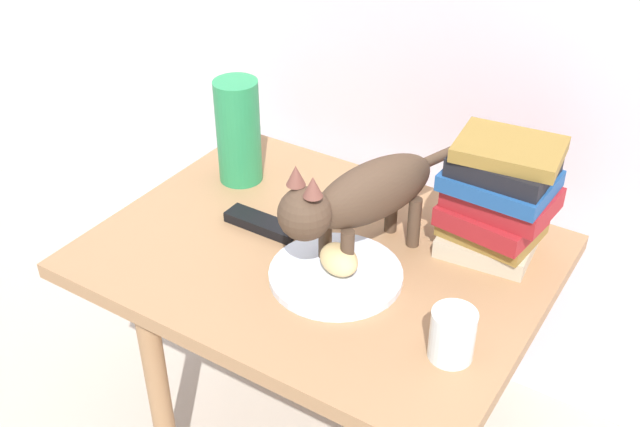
% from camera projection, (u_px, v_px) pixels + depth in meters
% --- Properties ---
extents(side_table, '(0.81, 0.62, 0.54)m').
position_uv_depth(side_table, '(320.00, 280.00, 1.43)').
color(side_table, '#9E724C').
rests_on(side_table, ground).
extents(plate, '(0.23, 0.23, 0.01)m').
position_uv_depth(plate, '(336.00, 274.00, 1.32)').
color(plate, silver).
rests_on(plate, side_table).
extents(bread_roll, '(0.10, 0.09, 0.05)m').
position_uv_depth(bread_roll, '(339.00, 259.00, 1.31)').
color(bread_roll, '#E0BC7A').
rests_on(bread_roll, plate).
extents(cat, '(0.20, 0.46, 0.23)m').
position_uv_depth(cat, '(361.00, 197.00, 1.30)').
color(cat, '#4C3828').
rests_on(cat, side_table).
extents(book_stack, '(0.19, 0.17, 0.22)m').
position_uv_depth(book_stack, '(498.00, 199.00, 1.33)').
color(book_stack, '#BCB299').
rests_on(book_stack, side_table).
extents(green_vase, '(0.09, 0.09, 0.22)m').
position_uv_depth(green_vase, '(238.00, 132.00, 1.55)').
color(green_vase, '#288C51').
rests_on(green_vase, side_table).
extents(candle_jar, '(0.07, 0.07, 0.08)m').
position_uv_depth(candle_jar, '(452.00, 337.00, 1.15)').
color(candle_jar, silver).
rests_on(candle_jar, side_table).
extents(tv_remote, '(0.15, 0.04, 0.02)m').
position_uv_depth(tv_remote, '(263.00, 223.00, 1.45)').
color(tv_remote, black).
rests_on(tv_remote, side_table).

